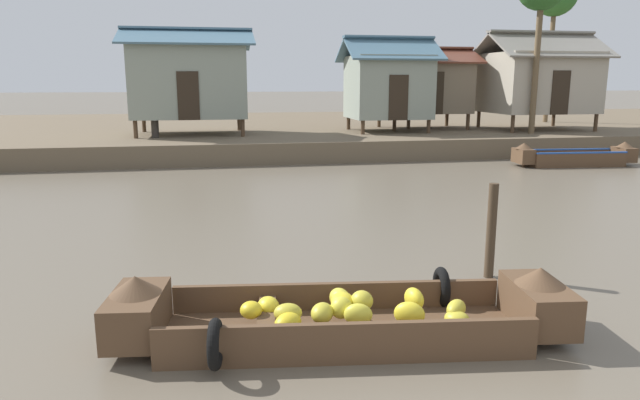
% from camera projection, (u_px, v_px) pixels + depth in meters
% --- Properties ---
extents(ground_plane, '(300.00, 300.00, 0.00)m').
position_uv_depth(ground_plane, '(300.00, 217.00, 12.26)').
color(ground_plane, '#665B4C').
extents(riverbank_strip, '(160.00, 20.00, 0.76)m').
position_uv_depth(riverbank_strip, '(247.00, 131.00, 29.27)').
color(riverbank_strip, brown).
rests_on(riverbank_strip, ground).
extents(banana_boat, '(5.19, 1.75, 0.80)m').
position_uv_depth(banana_boat, '(342.00, 316.00, 6.42)').
color(banana_boat, brown).
rests_on(banana_boat, ground).
extents(fishing_skiff_distant, '(4.28, 1.30, 0.81)m').
position_uv_depth(fishing_skiff_distant, '(574.00, 157.00, 19.71)').
color(fishing_skiff_distant, brown).
rests_on(fishing_skiff_distant, ground).
extents(stilt_house_left, '(5.10, 3.75, 4.19)m').
position_uv_depth(stilt_house_left, '(189.00, 79.00, 22.69)').
color(stilt_house_left, '#4C3826').
rests_on(stilt_house_left, riverbank_strip).
extents(stilt_house_mid_left, '(3.91, 3.35, 3.97)m').
position_uv_depth(stilt_house_mid_left, '(388.00, 85.00, 24.10)').
color(stilt_house_mid_left, '#4C3826').
rests_on(stilt_house_mid_left, riverbank_strip).
extents(stilt_house_mid_right, '(4.48, 3.20, 3.62)m').
position_uv_depth(stilt_house_mid_right, '(423.00, 85.00, 25.56)').
color(stilt_house_mid_right, '#4C3826').
rests_on(stilt_house_mid_right, riverbank_strip).
extents(stilt_house_right, '(4.97, 3.99, 4.26)m').
position_uv_depth(stilt_house_right, '(538.00, 81.00, 25.09)').
color(stilt_house_right, '#4C3826').
rests_on(stilt_house_right, riverbank_strip).
extents(vendor_person, '(0.44, 0.44, 1.66)m').
position_uv_depth(vendor_person, '(154.00, 113.00, 21.50)').
color(vendor_person, '#332D28').
rests_on(vendor_person, riverbank_strip).
extents(mooring_post, '(0.14, 0.14, 1.42)m').
position_uv_depth(mooring_post, '(491.00, 231.00, 8.38)').
color(mooring_post, '#423323').
rests_on(mooring_post, ground).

